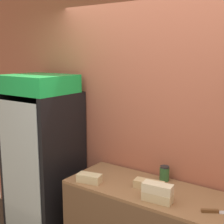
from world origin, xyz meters
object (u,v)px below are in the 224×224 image
(chefs_knife, at_px, (219,212))
(sandwich_stack_middle, at_px, (158,188))
(sandwich_stack_bottom, at_px, (157,197))
(sandwich_flat_right, at_px, (149,185))
(beverage_cooler, at_px, (47,154))
(sandwich_flat_left, at_px, (89,178))
(condiment_jar, at_px, (164,173))

(chefs_knife, bearing_deg, sandwich_stack_middle, -167.35)
(chefs_knife, bearing_deg, sandwich_stack_bottom, -167.35)
(sandwich_stack_bottom, xyz_separation_m, sandwich_flat_right, (-0.16, 0.17, -0.00))
(beverage_cooler, distance_m, sandwich_flat_right, 1.23)
(beverage_cooler, relative_size, sandwich_stack_bottom, 7.76)
(sandwich_stack_bottom, distance_m, sandwich_stack_middle, 0.07)
(sandwich_flat_left, distance_m, condiment_jar, 0.66)
(beverage_cooler, bearing_deg, chefs_knife, -2.80)
(beverage_cooler, xyz_separation_m, condiment_jar, (1.27, 0.20, 0.01))
(chefs_knife, bearing_deg, sandwich_flat_left, -174.08)
(sandwich_stack_bottom, bearing_deg, chefs_knife, 12.65)
(sandwich_stack_bottom, distance_m, chefs_knife, 0.45)
(sandwich_stack_bottom, xyz_separation_m, condiment_jar, (-0.13, 0.39, 0.03))
(sandwich_stack_middle, height_order, chefs_knife, sandwich_stack_middle)
(sandwich_flat_left, bearing_deg, chefs_knife, 5.92)
(sandwich_stack_bottom, distance_m, condiment_jar, 0.41)
(beverage_cooler, relative_size, sandwich_flat_left, 8.08)
(beverage_cooler, distance_m, sandwich_flat_left, 0.77)
(beverage_cooler, distance_m, sandwich_stack_bottom, 1.41)
(sandwich_flat_right, bearing_deg, chefs_knife, -6.69)
(sandwich_stack_bottom, bearing_deg, sandwich_flat_left, -178.70)
(sandwich_flat_left, relative_size, condiment_jar, 1.72)
(beverage_cooler, xyz_separation_m, chefs_knife, (1.83, -0.09, -0.05))
(beverage_cooler, relative_size, chefs_knife, 5.77)
(beverage_cooler, relative_size, condiment_jar, 13.86)
(sandwich_stack_middle, distance_m, sandwich_flat_right, 0.25)
(chefs_knife, distance_m, condiment_jar, 0.64)
(beverage_cooler, xyz_separation_m, sandwich_stack_middle, (1.39, -0.19, 0.05))
(sandwich_flat_right, bearing_deg, sandwich_stack_middle, -45.97)
(sandwich_stack_middle, relative_size, sandwich_flat_right, 0.92)
(sandwich_flat_right, height_order, chefs_knife, sandwich_flat_right)
(sandwich_flat_left, xyz_separation_m, sandwich_flat_right, (0.49, 0.18, -0.00))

